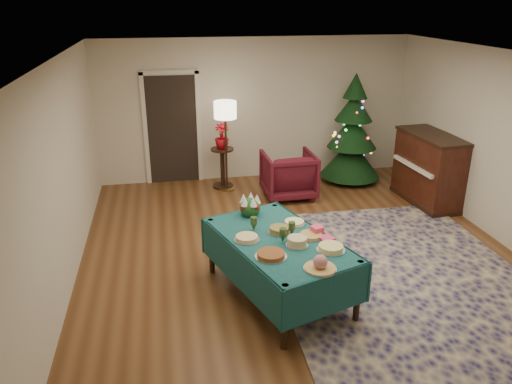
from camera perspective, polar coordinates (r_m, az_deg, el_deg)
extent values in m
plane|color=#593319|center=(6.97, 5.30, -7.64)|extent=(7.00, 7.00, 0.00)
plane|color=white|center=(6.14, 6.18, 14.98)|extent=(7.00, 7.00, 0.00)
plane|color=beige|center=(9.72, -0.07, 9.40)|extent=(6.00, 0.00, 6.00)
plane|color=beige|center=(3.56, 22.01, -15.09)|extent=(6.00, 0.00, 6.00)
plane|color=beige|center=(6.31, -21.48, 1.15)|extent=(0.00, 7.00, 7.00)
cube|color=black|center=(9.62, -9.53, 6.96)|extent=(0.92, 0.02, 2.04)
cube|color=silver|center=(9.61, -12.53, 6.91)|extent=(0.08, 0.04, 2.14)
cube|color=silver|center=(9.63, -6.54, 7.31)|extent=(0.08, 0.04, 2.14)
cube|color=silver|center=(9.41, -9.93, 13.32)|extent=(1.08, 0.04, 0.08)
cube|color=#16134A|center=(6.81, 15.97, -9.14)|extent=(3.29, 4.27, 0.02)
cylinder|color=black|center=(5.16, 3.27, -14.12)|extent=(0.07, 0.07, 0.76)
cylinder|color=black|center=(6.49, -5.11, -6.20)|extent=(0.07, 0.07, 0.76)
cylinder|color=black|center=(5.65, 11.56, -11.12)|extent=(0.07, 0.07, 0.76)
cylinder|color=black|center=(6.88, 2.10, -4.42)|extent=(0.07, 0.07, 0.76)
cube|color=#144647|center=(5.83, 2.65, -5.53)|extent=(1.66, 2.17, 0.04)
cube|color=#144647|center=(6.66, -1.69, -3.97)|extent=(1.09, 0.39, 0.47)
cube|color=#144647|center=(5.27, 8.17, -11.67)|extent=(1.09, 0.39, 0.47)
cube|color=#144647|center=(6.20, 6.92, -6.16)|extent=(0.65, 1.85, 0.47)
cube|color=#144647|center=(5.70, -2.10, -8.70)|extent=(0.65, 1.85, 0.47)
cylinder|color=silver|center=(5.24, 7.32, -8.70)|extent=(0.34, 0.34, 0.01)
sphere|color=#CC727A|center=(5.20, 7.36, -7.92)|extent=(0.15, 0.15, 0.15)
cylinder|color=silver|center=(5.62, 8.53, -6.55)|extent=(0.32, 0.32, 0.01)
cylinder|color=#D8D172|center=(5.61, 8.55, -6.27)|extent=(0.27, 0.27, 0.05)
cylinder|color=silver|center=(5.43, 1.71, -7.36)|extent=(0.35, 0.35, 0.01)
cylinder|color=brown|center=(5.42, 1.72, -7.12)|extent=(0.30, 0.30, 0.04)
cylinder|color=silver|center=(5.68, 4.70, -6.07)|extent=(0.26, 0.26, 0.01)
cylinder|color=tan|center=(5.65, 4.72, -5.61)|extent=(0.22, 0.22, 0.09)
cylinder|color=silver|center=(5.89, 6.30, -5.08)|extent=(0.31, 0.31, 0.01)
cylinder|color=#B2844C|center=(5.88, 6.31, -4.90)|extent=(0.26, 0.26, 0.03)
cylinder|color=silver|center=(5.79, -1.06, -5.44)|extent=(0.30, 0.30, 0.01)
cylinder|color=#D8BF7F|center=(5.77, -1.06, -5.21)|extent=(0.26, 0.26, 0.04)
cylinder|color=silver|center=(5.96, 2.68, -4.61)|extent=(0.28, 0.28, 0.01)
cylinder|color=maroon|center=(5.95, 2.69, -4.29)|extent=(0.23, 0.23, 0.06)
cylinder|color=silver|center=(6.19, 4.40, -3.61)|extent=(0.28, 0.28, 0.01)
cylinder|color=#F2EACC|center=(6.18, 4.41, -3.43)|extent=(0.24, 0.24, 0.03)
cone|color=#2D471E|center=(5.99, -0.25, -4.04)|extent=(0.07, 0.07, 0.09)
cylinder|color=#2D471E|center=(5.95, -0.25, -3.30)|extent=(0.08, 0.08, 0.09)
cone|color=#2D471E|center=(5.88, 4.09, -4.61)|extent=(0.07, 0.07, 0.09)
cylinder|color=#2D471E|center=(5.84, 4.12, -3.86)|extent=(0.08, 0.08, 0.09)
cone|color=#2D471E|center=(5.72, 3.08, -5.37)|extent=(0.07, 0.07, 0.09)
cylinder|color=#2D471E|center=(5.68, 3.10, -4.60)|extent=(0.08, 0.08, 0.09)
cube|color=#DF3E6B|center=(5.83, 8.07, -5.31)|extent=(0.19, 0.19, 0.04)
cube|color=#F7446A|center=(5.94, 7.00, -4.37)|extent=(0.15, 0.15, 0.10)
sphere|color=#1E4C1E|center=(6.38, -0.70, -1.83)|extent=(0.26, 0.26, 0.26)
cone|color=white|center=(6.35, 0.10, -0.76)|extent=(0.10, 0.10, 0.12)
cone|color=white|center=(6.42, -0.59, -0.52)|extent=(0.10, 0.10, 0.12)
cone|color=white|center=(6.37, -1.44, -0.69)|extent=(0.10, 0.10, 0.12)
cone|color=white|center=(6.28, -1.28, -1.05)|extent=(0.10, 0.10, 0.12)
cone|color=white|center=(6.26, -0.31, -1.10)|extent=(0.10, 0.10, 0.12)
sphere|color=#B20C0F|center=(6.44, 0.00, -1.22)|extent=(0.07, 0.07, 0.07)
sphere|color=#B20C0F|center=(6.44, -1.39, -1.22)|extent=(0.07, 0.07, 0.07)
sphere|color=#B20C0F|center=(6.30, -1.42, -1.77)|extent=(0.07, 0.07, 0.07)
sphere|color=#B20C0F|center=(6.29, 0.01, -1.77)|extent=(0.07, 0.07, 0.07)
imported|color=#4F111C|center=(8.90, 3.74, 2.23)|extent=(0.90, 0.85, 0.91)
cylinder|color=#A57F3F|center=(9.37, -3.34, 0.36)|extent=(0.28, 0.28, 0.03)
cylinder|color=black|center=(9.13, -3.44, 4.71)|extent=(0.04, 0.04, 1.51)
cylinder|color=#FFEABF|center=(8.94, -3.55, 9.35)|extent=(0.40, 0.40, 0.30)
cylinder|color=black|center=(9.51, -3.78, 0.72)|extent=(0.38, 0.38, 0.04)
cylinder|color=black|center=(9.39, -3.83, 2.72)|extent=(0.08, 0.08, 0.70)
cylinder|color=black|center=(9.28, -3.89, 4.89)|extent=(0.42, 0.42, 0.03)
imported|color=#9D0B15|center=(9.24, -3.91, 5.76)|extent=(0.26, 0.47, 0.26)
cylinder|color=black|center=(9.98, 10.60, 1.79)|extent=(0.13, 0.13, 0.17)
cone|color=black|center=(9.86, 10.76, 3.90)|extent=(1.43, 1.43, 0.73)
cone|color=black|center=(9.72, 10.97, 6.83)|extent=(1.17, 1.17, 0.63)
cone|color=black|center=(9.62, 11.16, 9.53)|extent=(0.88, 0.88, 0.52)
cone|color=black|center=(9.55, 11.34, 11.86)|extent=(0.57, 0.57, 0.47)
cube|color=black|center=(9.28, 18.73, -0.83)|extent=(0.71, 1.44, 0.08)
cube|color=black|center=(9.09, 19.16, 2.50)|extent=(0.69, 1.41, 1.14)
cube|color=black|center=(8.93, 19.61, 6.07)|extent=(0.73, 1.46, 0.05)
cube|color=white|center=(8.91, 17.63, 2.84)|extent=(0.20, 1.19, 0.06)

